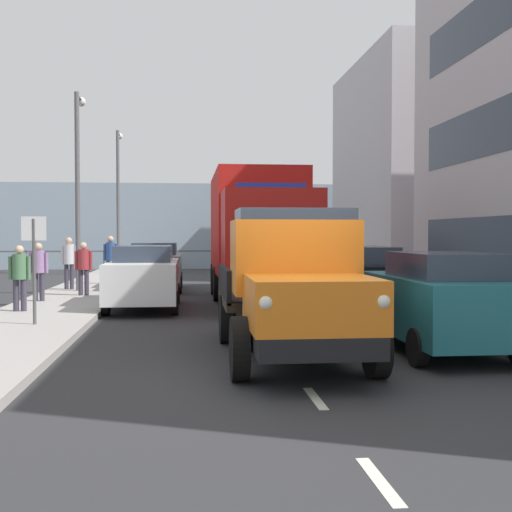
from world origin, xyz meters
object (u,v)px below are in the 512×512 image
at_px(pedestrian_with_bag, 84,264).
at_px(pedestrian_near_railing, 111,255).
at_px(pedestrian_in_dark_coat, 69,259).
at_px(street_sign, 34,251).
at_px(car_white_oppositeside_0, 144,276).
at_px(pedestrian_couple_b, 20,273).
at_px(lamp_post_promenade, 78,173).
at_px(lorry_cargo_red, 258,233).
at_px(pedestrian_strolling, 38,267).
at_px(car_teal_kerbside_near, 441,301).
at_px(car_black_kerbside_1, 357,278).
at_px(lamp_post_far, 118,189).
at_px(truck_vintage_orange, 294,288).
at_px(car_grey_oppositeside_1, 155,266).

xyz_separation_m(pedestrian_with_bag, pedestrian_near_railing, (-0.28, -4.73, 0.12)).
distance_m(pedestrian_in_dark_coat, street_sign, 8.99).
distance_m(car_white_oppositeside_0, street_sign, 4.46).
distance_m(pedestrian_couple_b, lamp_post_promenade, 6.76).
height_order(lorry_cargo_red, pedestrian_strolling, lorry_cargo_red).
relative_size(car_teal_kerbside_near, pedestrian_near_railing, 2.14).
distance_m(car_black_kerbside_1, pedestrian_with_bag, 8.59).
height_order(pedestrian_with_bag, lamp_post_far, lamp_post_far).
distance_m(car_teal_kerbside_near, pedestrian_near_railing, 16.28).
xyz_separation_m(pedestrian_couple_b, lamp_post_promenade, (-0.45, -6.05, 2.98)).
bearing_deg(truck_vintage_orange, street_sign, -38.14).
bearing_deg(pedestrian_near_railing, car_black_kerbside_1, 129.06).
bearing_deg(truck_vintage_orange, pedestrian_strolling, -56.24).
height_order(car_black_kerbside_1, pedestrian_in_dark_coat, pedestrian_in_dark_coat).
relative_size(pedestrian_couple_b, pedestrian_with_bag, 0.99).
bearing_deg(pedestrian_with_bag, car_black_kerbside_1, 150.94).
bearing_deg(lorry_cargo_red, car_teal_kerbside_near, 105.13).
distance_m(car_teal_kerbside_near, pedestrian_couple_b, 10.16).
height_order(pedestrian_strolling, pedestrian_with_bag, pedestrian_strolling).
bearing_deg(lamp_post_promenade, lorry_cargo_red, 148.86).
distance_m(car_teal_kerbside_near, car_white_oppositeside_0, 9.02).
bearing_deg(pedestrian_with_bag, truck_vintage_orange, 115.04).
xyz_separation_m(truck_vintage_orange, lamp_post_promenade, (5.31, -12.33, 2.89)).
bearing_deg(lorry_cargo_red, lamp_post_promenade, -31.14).
distance_m(truck_vintage_orange, pedestrian_couple_b, 8.52).
distance_m(car_teal_kerbside_near, car_black_kerbside_1, 5.69).
height_order(pedestrian_with_bag, street_sign, street_sign).
distance_m(pedestrian_couple_b, pedestrian_near_railing, 8.95).
bearing_deg(car_teal_kerbside_near, pedestrian_strolling, -44.01).
height_order(car_black_kerbside_1, car_grey_oppositeside_1, same).
xyz_separation_m(car_white_oppositeside_0, lamp_post_far, (2.20, -14.95, 3.35)).
bearing_deg(pedestrian_with_bag, lamp_post_promenade, -76.92).
height_order(truck_vintage_orange, lamp_post_promenade, lamp_post_promenade).
relative_size(pedestrian_in_dark_coat, street_sign, 0.79).
bearing_deg(pedestrian_strolling, lorry_cargo_red, -178.85).
relative_size(car_grey_oppositeside_1, lamp_post_promenade, 0.68).
relative_size(car_white_oppositeside_0, lamp_post_promenade, 0.67).
bearing_deg(lamp_post_far, car_white_oppositeside_0, 98.36).
bearing_deg(pedestrian_with_bag, pedestrian_strolling, 59.28).
distance_m(lorry_cargo_red, car_black_kerbside_1, 3.66).
xyz_separation_m(car_white_oppositeside_0, car_grey_oppositeside_1, (-0.00, -5.94, 0.00)).
bearing_deg(pedestrian_in_dark_coat, pedestrian_couple_b, 89.56).
bearing_deg(pedestrian_in_dark_coat, car_black_kerbside_1, 142.10).
bearing_deg(pedestrian_couple_b, car_black_kerbside_1, 179.80).
relative_size(pedestrian_couple_b, pedestrian_strolling, 0.98).
xyz_separation_m(truck_vintage_orange, lamp_post_far, (5.05, -22.67, 3.07)).
relative_size(pedestrian_strolling, pedestrian_in_dark_coat, 0.92).
relative_size(lorry_cargo_red, car_black_kerbside_1, 1.80).
xyz_separation_m(lamp_post_promenade, street_sign, (-0.45, 8.51, -2.38)).
xyz_separation_m(pedestrian_in_dark_coat, lamp_post_promenade, (-0.40, 0.42, 2.87)).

